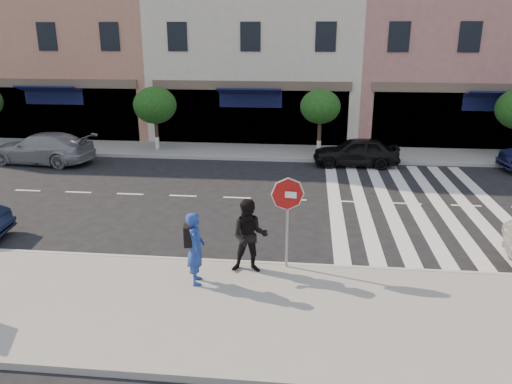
{
  "coord_description": "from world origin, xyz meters",
  "views": [
    {
      "loc": [
        2.52,
        -12.93,
        5.71
      ],
      "look_at": [
        1.08,
        0.42,
        1.4
      ],
      "focal_mm": 35.0,
      "sensor_mm": 36.0,
      "label": 1
    }
  ],
  "objects_px": {
    "car_far_left": "(42,148)",
    "car_far_mid": "(356,152)",
    "walker": "(250,236)",
    "photographer": "(196,248)",
    "stop_sign": "(287,202)"
  },
  "relations": [
    {
      "from": "stop_sign",
      "to": "walker",
      "type": "bearing_deg",
      "value": -151.01
    },
    {
      "from": "car_far_left",
      "to": "car_far_mid",
      "type": "relative_size",
      "value": 1.27
    },
    {
      "from": "photographer",
      "to": "walker",
      "type": "bearing_deg",
      "value": -71.33
    },
    {
      "from": "stop_sign",
      "to": "car_far_mid",
      "type": "height_order",
      "value": "stop_sign"
    },
    {
      "from": "stop_sign",
      "to": "walker",
      "type": "relative_size",
      "value": 1.26
    },
    {
      "from": "photographer",
      "to": "car_far_left",
      "type": "relative_size",
      "value": 0.36
    },
    {
      "from": "stop_sign",
      "to": "car_far_left",
      "type": "distance_m",
      "value": 15.16
    },
    {
      "from": "walker",
      "to": "car_far_mid",
      "type": "distance_m",
      "value": 11.61
    },
    {
      "from": "car_far_left",
      "to": "walker",
      "type": "bearing_deg",
      "value": 53.85
    },
    {
      "from": "stop_sign",
      "to": "photographer",
      "type": "xyz_separation_m",
      "value": [
        -2.03,
        -1.03,
        -0.83
      ]
    },
    {
      "from": "walker",
      "to": "car_far_left",
      "type": "xyz_separation_m",
      "value": [
        -10.72,
        10.03,
        -0.37
      ]
    },
    {
      "from": "walker",
      "to": "stop_sign",
      "type": "bearing_deg",
      "value": 16.83
    },
    {
      "from": "walker",
      "to": "car_far_left",
      "type": "relative_size",
      "value": 0.38
    },
    {
      "from": "stop_sign",
      "to": "photographer",
      "type": "relative_size",
      "value": 1.34
    },
    {
      "from": "photographer",
      "to": "walker",
      "type": "xyz_separation_m",
      "value": [
        1.16,
        0.7,
        0.05
      ]
    }
  ]
}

